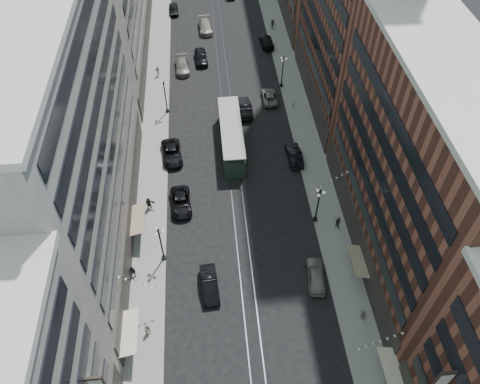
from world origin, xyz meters
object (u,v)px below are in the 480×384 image
object	(u,v)px
car_2	(181,202)
pedestrian_9	(273,24)
car_10	(294,155)
car_extra_2	(245,108)
pedestrian_4	(363,315)
pedestrian_8	(293,104)
lamppost_se_mid	(283,70)
streetcar	(231,137)
car_9	(174,9)
pedestrian_7	(338,222)
car_5	(210,284)
lamppost_sw_far	(161,243)
car_13	(201,57)
car_12	(267,42)
car_8	(182,66)
lamppost_se_far	(318,204)
pedestrian_6	(158,71)
lamppost_sw_mid	(165,96)
car_7	(172,153)
car_4	(316,275)
pedestrian_extra_0	(148,329)
car_extra_0	(205,26)
pedestrian_2	(133,272)
car_11	(270,96)
pedestrian_5	(149,203)

from	to	relation	value
car_2	pedestrian_9	bearing A→B (deg)	63.32
car_10	car_extra_2	xyz separation A→B (m)	(-5.80, 10.94, 0.07)
pedestrian_4	pedestrian_8	world-z (taller)	pedestrian_4
pedestrian_8	car_2	bearing A→B (deg)	14.65
lamppost_se_mid	streetcar	bearing A→B (deg)	-124.31
car_9	pedestrian_7	bearing A→B (deg)	-72.84
car_extra_2	car_9	bearing A→B (deg)	-74.44
car_5	car_9	world-z (taller)	car_5
lamppost_sw_far	pedestrian_8	bearing A→B (deg)	53.55
car_13	car_12	bearing A→B (deg)	15.21
car_5	car_extra_2	distance (m)	31.02
car_8	pedestrian_9	xyz separation A→B (m)	(17.00, 11.92, 0.27)
lamppost_se_far	car_13	size ratio (longest dim) A/B	1.08
car_12	car_extra_2	world-z (taller)	car_extra_2
pedestrian_6	lamppost_se_far	bearing A→B (deg)	121.01
lamppost_sw_far	streetcar	bearing A→B (deg)	63.58
lamppost_sw_mid	lamppost_se_mid	world-z (taller)	same
car_8	car_2	bearing A→B (deg)	-93.31
car_7	pedestrian_7	distance (m)	24.53
car_8	car_10	world-z (taller)	car_10
car_4	car_12	bearing A→B (deg)	-84.58
pedestrian_8	pedestrian_extra_0	distance (m)	40.75
car_7	pedestrian_6	bearing A→B (deg)	90.59
car_7	pedestrian_8	size ratio (longest dim) A/B	3.63
lamppost_se_far	car_4	distance (m)	8.68
lamppost_se_far	car_10	size ratio (longest dim) A/B	1.10
lamppost_sw_far	car_10	world-z (taller)	lamppost_sw_far
car_8	car_extra_0	bearing A→B (deg)	68.40
pedestrian_7	pedestrian_9	bearing A→B (deg)	-36.42
car_4	pedestrian_2	world-z (taller)	pedestrian_2
pedestrian_4	pedestrian_extra_0	distance (m)	22.09
car_8	pedestrian_extra_0	distance (m)	47.50
car_extra_0	pedestrian_extra_0	distance (m)	60.68
car_4	pedestrian_2	distance (m)	20.20
lamppost_sw_mid	lamppost_se_far	bearing A→B (deg)	-51.34
car_13	lamppost_sw_far	bearing A→B (deg)	-101.89
lamppost_sw_mid	car_13	distance (m)	14.93
car_11	pedestrian_8	bearing A→B (deg)	143.69
lamppost_sw_mid	pedestrian_extra_0	bearing A→B (deg)	-92.21
car_4	car_13	distance (m)	46.25
pedestrian_9	pedestrian_7	bearing A→B (deg)	-74.36
car_7	car_extra_0	size ratio (longest dim) A/B	0.96
car_5	pedestrian_8	xyz separation A→B (m)	(14.21, 30.44, 0.11)
car_12	car_11	bearing A→B (deg)	81.24
lamppost_sw_far	car_8	distance (m)	38.48
streetcar	car_7	bearing A→B (deg)	-169.07
streetcar	car_13	size ratio (longest dim) A/B	2.59
car_10	pedestrian_5	world-z (taller)	pedestrian_5
car_5	lamppost_se_mid	bearing A→B (deg)	65.50
streetcar	pedestrian_6	distance (m)	21.25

